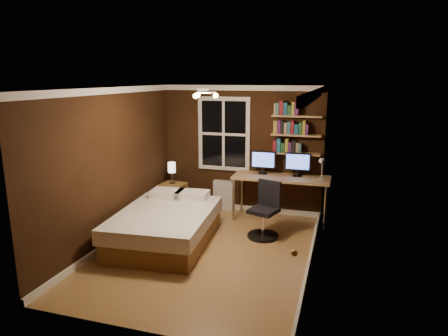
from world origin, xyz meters
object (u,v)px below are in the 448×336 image
(desk_lamp, at_px, (322,168))
(nightstand, at_px, (173,198))
(radiator, at_px, (224,195))
(office_chair, at_px, (265,216))
(bed, at_px, (166,226))
(monitor_right, at_px, (298,165))
(desk, at_px, (281,179))
(bedside_lamp, at_px, (172,173))
(monitor_left, at_px, (263,163))

(desk_lamp, bearing_deg, nightstand, -178.36)
(radiator, relative_size, office_chair, 0.63)
(nightstand, xyz_separation_m, office_chair, (2.02, -0.74, 0.07))
(bed, relative_size, monitor_right, 4.49)
(radiator, bearing_deg, nightstand, -156.70)
(desk_lamp, height_order, office_chair, desk_lamp)
(desk, bearing_deg, radiator, 168.52)
(radiator, xyz_separation_m, office_chair, (1.08, -1.15, 0.06))
(bedside_lamp, xyz_separation_m, office_chair, (2.02, -0.74, -0.43))
(bed, height_order, bedside_lamp, bedside_lamp)
(bed, distance_m, nightstand, 1.55)
(bed, distance_m, office_chair, 1.65)
(office_chair, bearing_deg, bedside_lamp, 177.82)
(bedside_lamp, bearing_deg, nightstand, 0.00)
(bedside_lamp, relative_size, desk, 0.24)
(radiator, distance_m, monitor_right, 1.67)
(nightstand, distance_m, office_chair, 2.16)
(monitor_left, distance_m, office_chair, 1.24)
(nightstand, bearing_deg, monitor_left, 13.31)
(monitor_right, xyz_separation_m, office_chair, (-0.40, -0.99, -0.71))
(monitor_left, distance_m, desk_lamp, 1.11)
(nightstand, relative_size, radiator, 0.95)
(bed, height_order, desk_lamp, desk_lamp)
(bedside_lamp, relative_size, desk_lamp, 0.99)
(office_chair, bearing_deg, monitor_right, 85.77)
(office_chair, bearing_deg, monitor_left, 121.69)
(monitor_left, distance_m, monitor_right, 0.65)
(nightstand, xyz_separation_m, desk, (2.15, 0.16, 0.50))
(office_chair, bearing_deg, desk_lamp, 61.97)
(bed, relative_size, nightstand, 3.66)
(bed, height_order, monitor_right, monitor_right)
(bedside_lamp, distance_m, office_chair, 2.20)
(monitor_right, distance_m, desk_lamp, 0.48)
(bedside_lamp, height_order, office_chair, bedside_lamp)
(office_chair, bearing_deg, nightstand, 177.82)
(bed, distance_m, monitor_left, 2.25)
(bed, xyz_separation_m, monitor_left, (1.25, 1.71, 0.78))
(desk, xyz_separation_m, monitor_right, (0.28, 0.09, 0.28))
(desk, xyz_separation_m, office_chair, (-0.12, -0.90, -0.43))
(desk, relative_size, monitor_right, 3.79)
(desk, bearing_deg, nightstand, -175.63)
(monitor_right, bearing_deg, nightstand, -174.05)
(desk, distance_m, office_chair, 1.01)
(bed, relative_size, monitor_left, 4.49)
(bed, bearing_deg, radiator, 72.81)
(desk, distance_m, desk_lamp, 0.78)
(bedside_lamp, distance_m, monitor_left, 1.82)
(desk_lamp, relative_size, office_chair, 0.46)
(nightstand, bearing_deg, monitor_right, 11.17)
(monitor_right, distance_m, office_chair, 1.29)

